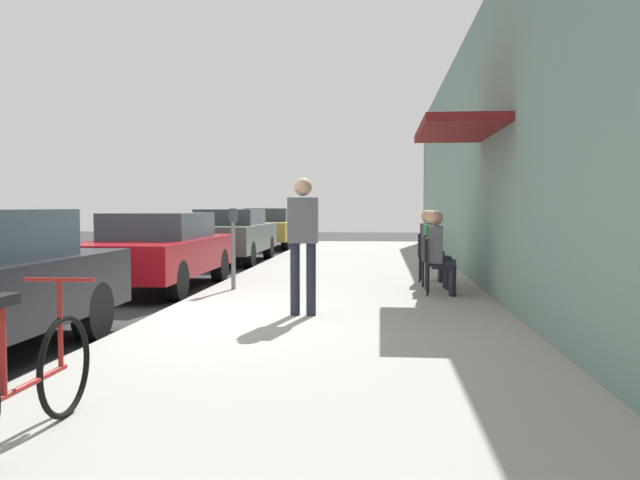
# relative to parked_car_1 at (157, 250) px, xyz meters

# --- Properties ---
(ground_plane) EXTENTS (60.00, 60.00, 0.00)m
(ground_plane) POSITION_rel_parked_car_1_xyz_m (1.10, -3.75, -0.71)
(ground_plane) COLOR #2D2D30
(sidewalk_slab) EXTENTS (4.50, 32.00, 0.12)m
(sidewalk_slab) POSITION_rel_parked_car_1_xyz_m (3.35, -1.75, -0.65)
(sidewalk_slab) COLOR #9E9B93
(sidewalk_slab) RESTS_ON ground_plane
(building_facade) EXTENTS (1.40, 32.00, 4.84)m
(building_facade) POSITION_rel_parked_car_1_xyz_m (5.74, -1.74, 1.71)
(building_facade) COLOR gray
(building_facade) RESTS_ON ground_plane
(parked_car_1) EXTENTS (1.80, 4.40, 1.36)m
(parked_car_1) POSITION_rel_parked_car_1_xyz_m (0.00, 0.00, 0.00)
(parked_car_1) COLOR maroon
(parked_car_1) RESTS_ON ground_plane
(parked_car_2) EXTENTS (1.80, 4.40, 1.40)m
(parked_car_2) POSITION_rel_parked_car_1_xyz_m (-0.00, 5.63, 0.03)
(parked_car_2) COLOR #47514C
(parked_car_2) RESTS_ON ground_plane
(parked_car_3) EXTENTS (1.80, 4.40, 1.41)m
(parked_car_3) POSITION_rel_parked_car_1_xyz_m (0.00, 11.73, 0.02)
(parked_car_3) COLOR #A58433
(parked_car_3) RESTS_ON ground_plane
(parking_meter) EXTENTS (0.12, 0.10, 1.32)m
(parking_meter) POSITION_rel_parked_car_1_xyz_m (1.55, -0.79, 0.18)
(parking_meter) COLOR slate
(parking_meter) RESTS_ON sidewalk_slab
(bicycle_0) EXTENTS (0.46, 1.71, 0.90)m
(bicycle_0) POSITION_rel_parked_car_1_xyz_m (1.93, -7.79, -0.23)
(bicycle_0) COLOR black
(bicycle_0) RESTS_ON sidewalk_slab
(cafe_chair_0) EXTENTS (0.48, 0.48, 0.87)m
(cafe_chair_0) POSITION_rel_parked_car_1_xyz_m (4.78, -1.16, -0.09)
(cafe_chair_0) COLOR black
(cafe_chair_0) RESTS_ON sidewalk_slab
(seated_patron_0) EXTENTS (0.45, 0.39, 1.29)m
(seated_patron_0) POSITION_rel_parked_car_1_xyz_m (4.84, -1.17, 0.11)
(seated_patron_0) COLOR #232838
(seated_patron_0) RESTS_ON sidewalk_slab
(cafe_chair_1) EXTENTS (0.47, 0.47, 0.87)m
(cafe_chair_1) POSITION_rel_parked_car_1_xyz_m (4.78, -0.40, -0.09)
(cafe_chair_1) COLOR black
(cafe_chair_1) RESTS_ON sidewalk_slab
(seated_patron_1) EXTENTS (0.44, 0.38, 1.29)m
(seated_patron_1) POSITION_rel_parked_car_1_xyz_m (4.84, -0.39, 0.11)
(seated_patron_1) COLOR #232838
(seated_patron_1) RESTS_ON sidewalk_slab
(cafe_chair_2) EXTENTS (0.50, 0.50, 0.87)m
(cafe_chair_2) POSITION_rel_parked_car_1_xyz_m (4.78, 0.67, -0.09)
(cafe_chair_2) COLOR black
(cafe_chair_2) RESTS_ON sidewalk_slab
(seated_patron_2) EXTENTS (0.47, 0.41, 1.29)m
(seated_patron_2) POSITION_rel_parked_car_1_xyz_m (4.84, 0.66, 0.11)
(seated_patron_2) COLOR #232838
(seated_patron_2) RESTS_ON sidewalk_slab
(pedestrian_standing) EXTENTS (0.36, 0.22, 1.70)m
(pedestrian_standing) POSITION_rel_parked_car_1_xyz_m (2.99, -3.23, 0.41)
(pedestrian_standing) COLOR #232838
(pedestrian_standing) RESTS_ON sidewalk_slab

